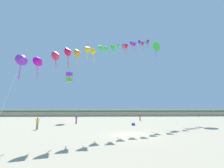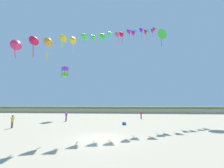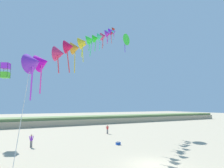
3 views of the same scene
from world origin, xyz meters
name	(u,v)px [view 2 (image 2 of 3)]	position (x,y,z in m)	size (l,w,h in m)	color
ground_plane	(101,139)	(0.00, 0.00, 0.00)	(240.00, 240.00, 0.00)	tan
dune_ridge	(121,110)	(0.00, 40.04, 1.08)	(120.00, 8.53, 2.18)	tan
person_near_left	(12,120)	(-12.56, 4.79, 0.95)	(0.58, 0.22, 1.65)	#726656
person_near_right	(141,114)	(5.24, 18.85, 0.96)	(0.50, 0.44, 1.66)	#474C56
person_mid_center	(66,116)	(-8.67, 12.88, 0.95)	(0.58, 0.22, 1.64)	#474C56
kite_banner_string	(111,34)	(-0.34, 10.68, 15.09)	(22.54, 30.80, 23.70)	purple
large_kite_low_lead	(161,35)	(10.61, 21.08, 19.48)	(2.66, 1.76, 4.03)	#3BE137
large_kite_mid_trail	(65,72)	(-11.97, 19.04, 10.51)	(1.42, 1.42, 2.29)	#52CB2D
beach_cooler	(124,123)	(1.85, 9.13, 0.21)	(0.58, 0.41, 0.46)	blue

